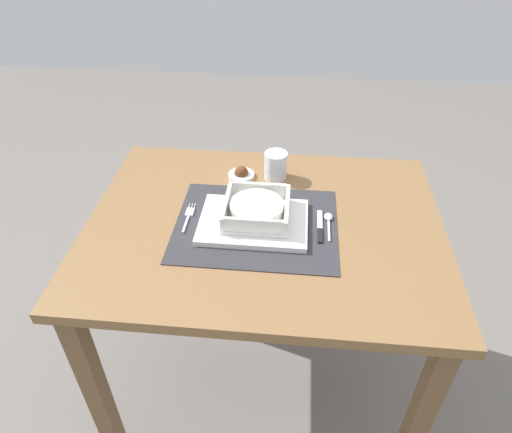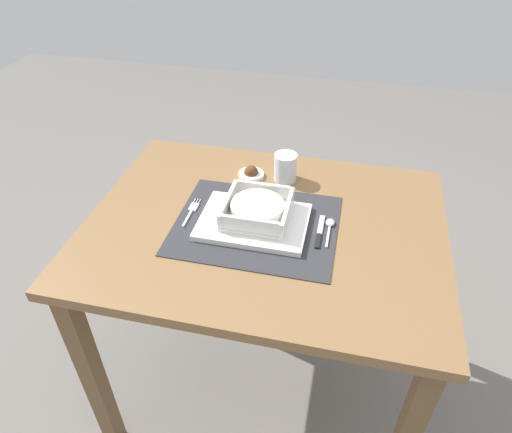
{
  "view_description": "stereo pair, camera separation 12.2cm",
  "coord_description": "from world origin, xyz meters",
  "px_view_note": "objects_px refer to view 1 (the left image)",
  "views": [
    {
      "loc": [
        0.07,
        -0.97,
        1.54
      ],
      "look_at": [
        -0.02,
        -0.01,
        0.78
      ],
      "focal_mm": 32.32,
      "sensor_mm": 36.0,
      "label": 1
    },
    {
      "loc": [
        0.19,
        -0.95,
        1.54
      ],
      "look_at": [
        -0.02,
        -0.01,
        0.78
      ],
      "focal_mm": 32.32,
      "sensor_mm": 36.0,
      "label": 2
    }
  ],
  "objects_px": {
    "dining_table": "(264,252)",
    "spoon": "(328,220)",
    "condiment_saucer": "(241,174)",
    "drinking_glass": "(276,167)",
    "butter_knife": "(320,228)",
    "fork": "(189,215)",
    "porridge_bowl": "(257,209)"
  },
  "relations": [
    {
      "from": "dining_table",
      "to": "spoon",
      "type": "distance_m",
      "value": 0.21
    },
    {
      "from": "condiment_saucer",
      "to": "drinking_glass",
      "type": "bearing_deg",
      "value": 4.12
    },
    {
      "from": "dining_table",
      "to": "butter_knife",
      "type": "xyz_separation_m",
      "value": [
        0.15,
        -0.02,
        0.12
      ]
    },
    {
      "from": "fork",
      "to": "drinking_glass",
      "type": "height_order",
      "value": "drinking_glass"
    },
    {
      "from": "porridge_bowl",
      "to": "spoon",
      "type": "xyz_separation_m",
      "value": [
        0.19,
        0.02,
        -0.03
      ]
    },
    {
      "from": "drinking_glass",
      "to": "condiment_saucer",
      "type": "xyz_separation_m",
      "value": [
        -0.11,
        -0.01,
        -0.03
      ]
    },
    {
      "from": "fork",
      "to": "butter_knife",
      "type": "height_order",
      "value": "butter_knife"
    },
    {
      "from": "porridge_bowl",
      "to": "condiment_saucer",
      "type": "xyz_separation_m",
      "value": [
        -0.07,
        0.21,
        -0.03
      ]
    },
    {
      "from": "porridge_bowl",
      "to": "condiment_saucer",
      "type": "height_order",
      "value": "porridge_bowl"
    },
    {
      "from": "dining_table",
      "to": "fork",
      "type": "relative_size",
      "value": 7.57
    },
    {
      "from": "dining_table",
      "to": "condiment_saucer",
      "type": "height_order",
      "value": "condiment_saucer"
    },
    {
      "from": "porridge_bowl",
      "to": "drinking_glass",
      "type": "xyz_separation_m",
      "value": [
        0.04,
        0.22,
        -0.0
      ]
    },
    {
      "from": "fork",
      "to": "porridge_bowl",
      "type": "bearing_deg",
      "value": 0.65
    },
    {
      "from": "butter_knife",
      "to": "condiment_saucer",
      "type": "xyz_separation_m",
      "value": [
        -0.24,
        0.23,
        0.0
      ]
    },
    {
      "from": "butter_knife",
      "to": "condiment_saucer",
      "type": "distance_m",
      "value": 0.34
    },
    {
      "from": "dining_table",
      "to": "butter_knife",
      "type": "relative_size",
      "value": 7.14
    },
    {
      "from": "dining_table",
      "to": "fork",
      "type": "xyz_separation_m",
      "value": [
        -0.21,
        0.0,
        0.12
      ]
    },
    {
      "from": "spoon",
      "to": "butter_knife",
      "type": "xyz_separation_m",
      "value": [
        -0.02,
        -0.04,
        -0.0
      ]
    },
    {
      "from": "drinking_glass",
      "to": "condiment_saucer",
      "type": "bearing_deg",
      "value": -175.88
    },
    {
      "from": "spoon",
      "to": "condiment_saucer",
      "type": "xyz_separation_m",
      "value": [
        -0.26,
        0.2,
        0.0
      ]
    },
    {
      "from": "fork",
      "to": "spoon",
      "type": "height_order",
      "value": "spoon"
    },
    {
      "from": "porridge_bowl",
      "to": "condiment_saucer",
      "type": "bearing_deg",
      "value": 107.79
    },
    {
      "from": "fork",
      "to": "drinking_glass",
      "type": "xyz_separation_m",
      "value": [
        0.23,
        0.22,
        0.03
      ]
    },
    {
      "from": "butter_knife",
      "to": "drinking_glass",
      "type": "xyz_separation_m",
      "value": [
        -0.13,
        0.24,
        0.03
      ]
    },
    {
      "from": "dining_table",
      "to": "porridge_bowl",
      "type": "xyz_separation_m",
      "value": [
        -0.02,
        0.0,
        0.15
      ]
    },
    {
      "from": "spoon",
      "to": "butter_knife",
      "type": "bearing_deg",
      "value": -117.77
    },
    {
      "from": "spoon",
      "to": "condiment_saucer",
      "type": "bearing_deg",
      "value": 147.65
    },
    {
      "from": "spoon",
      "to": "condiment_saucer",
      "type": "distance_m",
      "value": 0.33
    },
    {
      "from": "porridge_bowl",
      "to": "condiment_saucer",
      "type": "distance_m",
      "value": 0.23
    },
    {
      "from": "porridge_bowl",
      "to": "fork",
      "type": "bearing_deg",
      "value": 179.85
    },
    {
      "from": "dining_table",
      "to": "drinking_glass",
      "type": "height_order",
      "value": "drinking_glass"
    },
    {
      "from": "dining_table",
      "to": "porridge_bowl",
      "type": "relative_size",
      "value": 5.63
    }
  ]
}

